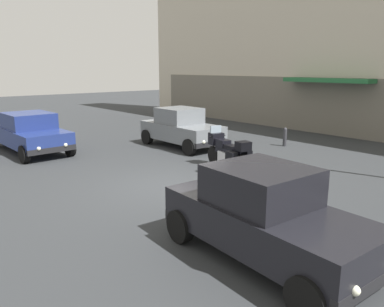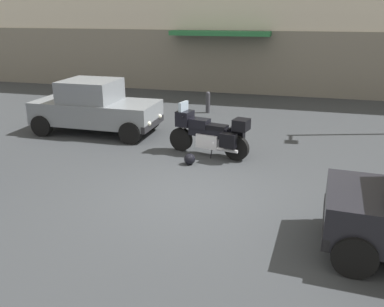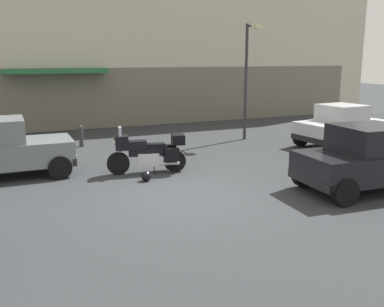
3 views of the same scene
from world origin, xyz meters
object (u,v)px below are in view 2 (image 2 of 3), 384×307
object	(u,v)px
helmet	(190,159)
car_wagon_end	(95,107)
motorcycle	(210,133)
bollard_curbside	(208,102)

from	to	relation	value
helmet	car_wagon_end	size ratio (longest dim) A/B	0.07
motorcycle	helmet	size ratio (longest dim) A/B	7.98
motorcycle	helmet	world-z (taller)	motorcycle
motorcycle	car_wagon_end	bearing A→B (deg)	-3.90
car_wagon_end	bollard_curbside	distance (m)	4.45
helmet	car_wagon_end	distance (m)	4.13
helmet	bollard_curbside	xyz separation A→B (m)	(-0.81, 5.42, 0.29)
helmet	bollard_curbside	size ratio (longest dim) A/B	0.35
helmet	bollard_curbside	world-z (taller)	bollard_curbside
helmet	bollard_curbside	distance (m)	5.49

